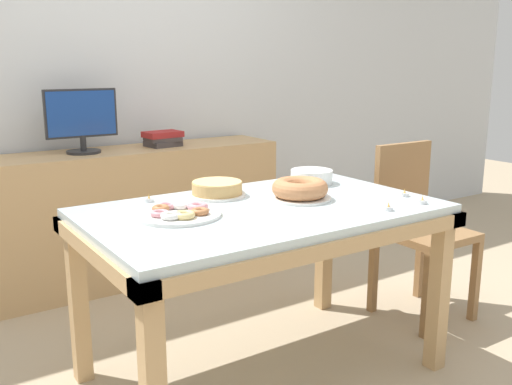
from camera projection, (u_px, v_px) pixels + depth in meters
The scene contains 15 objects.
ground_plane at pixel (262, 372), 2.58m from camera, with size 12.00×12.00×0.00m, color tan.
wall_back at pixel (113, 73), 3.70m from camera, with size 8.00×0.10×2.60m, color silver.
dining_table at pixel (262, 229), 2.43m from camera, with size 1.50×0.92×0.77m.
chair at pixel (416, 221), 3.11m from camera, with size 0.42×0.42×0.94m.
sideboard at pixel (136, 214), 3.65m from camera, with size 1.88×0.44×0.84m.
computer_monitor at pixel (82, 121), 3.35m from camera, with size 0.42×0.20×0.38m.
book_stack at pixel (163, 139), 3.66m from camera, with size 0.24×0.20×0.10m.
cake_chocolate_round at pixel (217, 189), 2.59m from camera, with size 0.26×0.26×0.07m.
cake_golden_bundt at pixel (300, 190), 2.52m from camera, with size 0.28×0.28×0.09m.
pastry_platter at pixel (178, 213), 2.25m from camera, with size 0.34×0.34×0.04m.
plate_stack at pixel (311, 177), 2.86m from camera, with size 0.21×0.21×0.07m.
tealight_centre at pixel (404, 194), 2.59m from camera, with size 0.04×0.04×0.04m.
tealight_near_cakes at pixel (388, 208), 2.34m from camera, with size 0.04×0.04×0.04m.
tealight_left_edge at pixel (149, 200), 2.48m from camera, with size 0.04×0.04×0.04m.
tealight_near_front at pixel (422, 202), 2.45m from camera, with size 0.04×0.04×0.04m.
Camera 1 is at (-1.31, -1.93, 1.37)m, focal length 40.00 mm.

